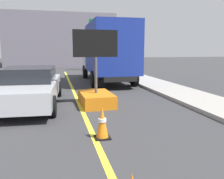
{
  "coord_description": "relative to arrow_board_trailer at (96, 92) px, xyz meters",
  "views": [
    {
      "loc": [
        -0.8,
        2.27,
        2.02
      ],
      "look_at": [
        0.25,
        6.68,
        1.24
      ],
      "focal_mm": 37.64,
      "sensor_mm": 36.0,
      "label": 1
    }
  ],
  "objects": [
    {
      "name": "pickup_car",
      "position": [
        -2.37,
        0.5,
        0.22
      ],
      "size": [
        2.38,
        5.03,
        1.38
      ],
      "color": "silver",
      "rests_on": "ground"
    },
    {
      "name": "lane_center_stripe",
      "position": [
        -0.59,
        -4.6,
        -0.48
      ],
      "size": [
        0.14,
        36.0,
        0.01
      ],
      "primitive_type": "cube",
      "color": "yellow",
      "rests_on": "ground"
    },
    {
      "name": "highway_guide_sign",
      "position": [
        3.65,
        13.85,
        2.94
      ],
      "size": [
        2.79,
        0.28,
        5.0
      ],
      "color": "gray",
      "rests_on": "ground"
    },
    {
      "name": "far_building_block",
      "position": [
        -0.65,
        23.59,
        2.59
      ],
      "size": [
        12.65,
        9.33,
        6.15
      ],
      "primitive_type": "cube",
      "color": "slate",
      "rests_on": "ground"
    },
    {
      "name": "traffic_cone_mid_lane",
      "position": [
        -0.41,
        -3.27,
        -0.11
      ],
      "size": [
        0.36,
        0.36,
        0.76
      ],
      "color": "black",
      "rests_on": "ground"
    },
    {
      "name": "box_truck",
      "position": [
        1.72,
        5.79,
        1.4
      ],
      "size": [
        2.64,
        6.98,
        3.51
      ],
      "color": "black",
      "rests_on": "ground"
    },
    {
      "name": "arrow_board_trailer",
      "position": [
        0.0,
        0.0,
        0.0
      ],
      "size": [
        1.6,
        1.84,
        2.7
      ],
      "color": "orange",
      "rests_on": "ground"
    }
  ]
}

